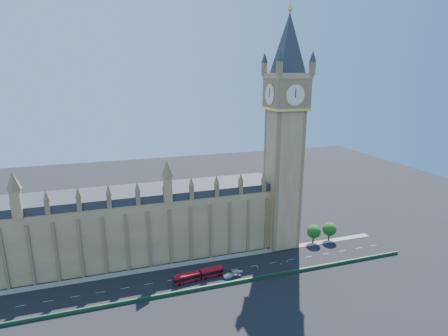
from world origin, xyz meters
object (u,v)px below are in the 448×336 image
object	(u,v)px
car_grey	(236,275)
car_white	(237,271)
car_silver	(230,276)
red_bus	(198,275)

from	to	relation	value
car_grey	car_white	bearing A→B (deg)	-35.22
car_silver	car_grey	bearing A→B (deg)	-98.59
car_grey	red_bus	bearing A→B (deg)	73.15
car_grey	car_white	distance (m)	2.83
car_grey	car_white	xyz separation A→B (m)	(1.42, 2.44, -0.10)
red_bus	car_grey	xyz separation A→B (m)	(13.33, -2.80, -0.95)
car_grey	car_silver	world-z (taller)	car_silver
red_bus	car_white	size ratio (longest dim) A/B	4.54
car_silver	car_white	bearing A→B (deg)	-60.34
car_grey	car_silver	size ratio (longest dim) A/B	0.88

